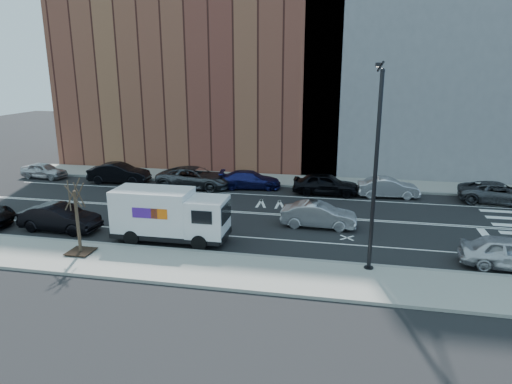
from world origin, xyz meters
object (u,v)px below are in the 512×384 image
at_px(driving_sedan, 319,215).
at_px(near_parked_front, 511,253).
at_px(far_parked_b, 119,173).
at_px(far_parked_a, 44,170).
at_px(fedex_van, 169,215).

xyz_separation_m(driving_sedan, near_parked_front, (9.12, -4.05, 0.04)).
bearing_deg(far_parked_b, driving_sedan, -118.84).
height_order(far_parked_a, driving_sedan, driving_sedan).
bearing_deg(far_parked_b, far_parked_a, 83.63).
height_order(fedex_van, driving_sedan, fedex_van).
height_order(far_parked_b, near_parked_front, far_parked_b).
distance_m(far_parked_b, driving_sedan, 18.12).
xyz_separation_m(fedex_van, far_parked_b, (-8.84, 11.26, -0.69)).
relative_size(far_parked_a, near_parked_front, 0.87).
bearing_deg(fedex_van, far_parked_b, 127.67).
xyz_separation_m(far_parked_a, driving_sedan, (23.52, -7.64, 0.06)).
height_order(fedex_van, far_parked_a, fedex_van).
bearing_deg(near_parked_front, driving_sedan, 71.78).
height_order(far_parked_b, driving_sedan, far_parked_b).
bearing_deg(far_parked_b, near_parked_front, -118.74).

